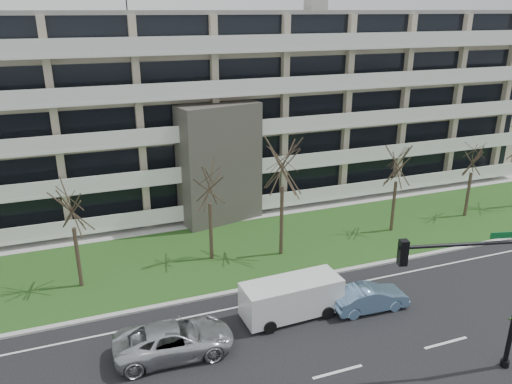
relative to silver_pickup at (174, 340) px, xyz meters
name	(u,v)px	position (x,y,z in m)	size (l,w,h in m)	color
ground	(338,372)	(6.62, -3.81, -0.78)	(160.00, 160.00, 0.00)	black
grass_verge	(244,249)	(6.62, 9.19, -0.75)	(90.00, 10.00, 0.06)	#254E1A
curb	(271,284)	(6.62, 4.19, -0.72)	(90.00, 0.35, 0.12)	#B2B2AD
sidewalk	(221,219)	(6.62, 14.69, -0.74)	(90.00, 2.00, 0.08)	#B2B2AD
lane_edge_line	(281,298)	(6.62, 2.69, -0.78)	(90.00, 0.12, 0.01)	white
apartment_building	(196,107)	(6.61, 21.51, 6.83)	(60.50, 15.10, 18.75)	tan
silver_pickup	(174,340)	(0.00, 0.00, 0.00)	(2.60, 5.63, 1.56)	#BABCC2
blue_sedan	(370,298)	(10.68, 0.06, -0.09)	(1.47, 4.23, 1.39)	#77A2CF
white_van	(293,295)	(6.51, 0.97, 0.45)	(5.38, 2.35, 2.06)	white
traffic_signal	(479,284)	(12.10, -5.66, 3.63)	(5.75, 1.70, 6.81)	black
tree_2	(71,204)	(-3.93, 7.97, 4.43)	(3.35, 3.35, 6.71)	#382B21
tree_3	(209,181)	(4.20, 8.62, 4.63)	(3.48, 3.48, 6.96)	#382B21
tree_4	(283,158)	(8.71, 7.67, 5.89)	(4.29, 4.29, 8.58)	#382B21
tree_5	(398,162)	(17.79, 8.31, 4.51)	(3.41, 3.41, 6.82)	#382B21
tree_6	(474,155)	(24.88, 8.67, 4.19)	(3.20, 3.20, 6.40)	#382B21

